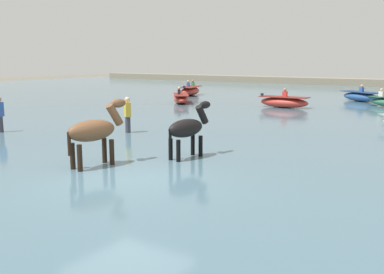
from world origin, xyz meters
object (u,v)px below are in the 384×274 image
horse_lead_bay (94,132)px  boat_near_port (361,96)px  horse_trailing_black (188,129)px  boat_distant_west (181,98)px  person_onlooker_left (128,117)px  boat_mid_channel (284,102)px  boat_far_offshore (190,91)px  person_spectator_far (0,117)px

horse_lead_bay → boat_near_port: size_ratio=0.65×
horse_trailing_black → boat_near_port: horse_trailing_black is taller
boat_distant_west → person_onlooker_left: 11.64m
horse_trailing_black → boat_mid_channel: size_ratio=0.63×
boat_near_port → person_onlooker_left: size_ratio=1.86×
boat_mid_channel → boat_near_port: 7.02m
horse_lead_bay → boat_far_offshore: 22.86m
horse_lead_bay → horse_trailing_black: size_ratio=1.08×
horse_trailing_black → person_onlooker_left: (-4.34, 2.26, -0.21)m
boat_near_port → person_onlooker_left: (-4.24, -18.08, 0.28)m
boat_distant_west → person_spectator_far: bearing=-85.9°
boat_distant_west → boat_mid_channel: bearing=9.9°
person_spectator_far → person_onlooker_left: same height
boat_distant_west → person_spectator_far: (0.93, -13.17, 0.32)m
person_spectator_far → boat_distant_west: bearing=94.1°
horse_lead_bay → boat_distant_west: (-7.96, 14.93, -0.62)m
boat_mid_channel → person_spectator_far: bearing=-111.3°
boat_near_port → boat_distant_west: bearing=-140.7°
boat_far_offshore → person_spectator_far: bearing=-78.3°
horse_trailing_black → boat_distant_west: bearing=126.3°
boat_distant_west → person_onlooker_left: bearing=-64.4°
boat_near_port → person_onlooker_left: person_onlooker_left is taller
horse_lead_bay → boat_distant_west: 16.93m
boat_distant_west → person_spectator_far: size_ratio=1.78×
boat_mid_channel → boat_distant_west: bearing=-170.1°
boat_distant_west → person_spectator_far: person_spectator_far is taller
horse_trailing_black → person_onlooker_left: 4.90m
boat_mid_channel → person_onlooker_left: 11.73m
horse_lead_bay → person_onlooker_left: size_ratio=1.22×
boat_mid_channel → boat_far_offshore: bearing=156.6°
horse_trailing_black → boat_distant_west: 15.84m
person_onlooker_left → person_spectator_far: bearing=-146.9°
horse_trailing_black → boat_far_offshore: bearing=124.3°
boat_mid_channel → person_onlooker_left: size_ratio=1.78×
boat_mid_channel → person_onlooker_left: bearing=-97.3°
boat_mid_channel → person_onlooker_left: (-1.49, -11.63, 0.28)m
boat_mid_channel → person_spectator_far: 15.36m
person_spectator_far → horse_lead_bay: bearing=-14.1°
person_onlooker_left → boat_mid_channel: bearing=82.7°
boat_near_port → boat_distant_west: 11.99m
boat_far_offshore → boat_mid_channel: size_ratio=1.16×
boat_mid_channel → horse_trailing_black: bearing=-78.4°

